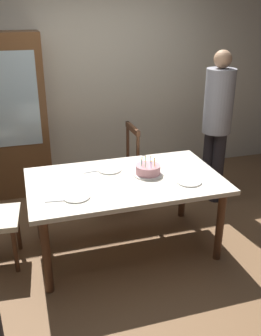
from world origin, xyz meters
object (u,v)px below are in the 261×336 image
at_px(plate_far_side, 110,170).
at_px(dining_table, 125,187).
at_px(chair_spindle_back, 118,169).
at_px(birthday_cake, 148,170).
at_px(plate_near_guest, 189,182).
at_px(plate_near_celebrant, 76,197).
at_px(person_guest, 217,119).

bearing_deg(plate_far_side, dining_table, -69.25).
height_order(plate_far_side, chair_spindle_back, chair_spindle_back).
xyz_separation_m(birthday_cake, plate_near_guest, (0.29, -0.26, -0.04)).
distance_m(dining_table, plate_far_side, 0.26).
bearing_deg(birthday_cake, plate_near_celebrant, -159.64).
height_order(plate_near_celebrant, plate_near_guest, same).
height_order(plate_far_side, plate_near_guest, same).
bearing_deg(chair_spindle_back, birthday_cake, -84.79).
distance_m(dining_table, plate_near_guest, 0.57).
relative_size(plate_near_celebrant, plate_far_side, 1.00).
bearing_deg(plate_near_guest, plate_far_side, 142.98).
bearing_deg(dining_table, plate_far_side, 110.75).
bearing_deg(plate_near_guest, birthday_cake, 138.17).
height_order(dining_table, plate_near_celebrant, plate_near_celebrant).
relative_size(plate_near_celebrant, plate_near_guest, 1.00).
bearing_deg(plate_near_celebrant, dining_table, 25.63).
bearing_deg(chair_spindle_back, person_guest, -7.32).
distance_m(plate_far_side, person_guest, 1.45).
bearing_deg(plate_far_side, plate_near_celebrant, -130.45).
relative_size(plate_near_guest, person_guest, 0.13).
height_order(dining_table, person_guest, person_guest).
relative_size(birthday_cake, plate_near_guest, 1.27).
xyz_separation_m(plate_near_guest, person_guest, (0.75, 0.91, 0.26)).
bearing_deg(person_guest, birthday_cake, -147.91).
relative_size(dining_table, plate_near_celebrant, 7.82).
height_order(dining_table, plate_far_side, plate_far_side).
height_order(chair_spindle_back, person_guest, person_guest).
bearing_deg(plate_near_celebrant, chair_spindle_back, 59.20).
relative_size(plate_near_celebrant, person_guest, 0.13).
height_order(birthday_cake, plate_near_guest, birthday_cake).
height_order(birthday_cake, plate_near_celebrant, birthday_cake).
relative_size(chair_spindle_back, person_guest, 0.55).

